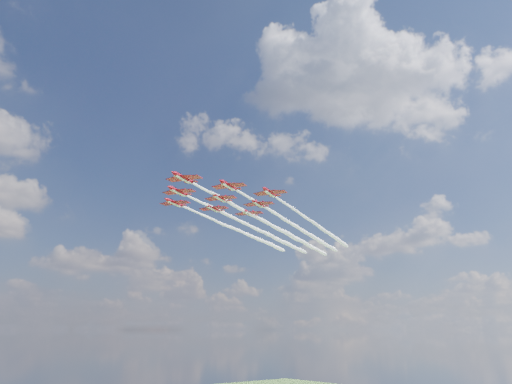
% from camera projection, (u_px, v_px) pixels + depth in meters
% --- Properties ---
extents(jet_lead, '(95.07, 55.07, 2.67)m').
position_uv_depth(jet_lead, '(257.00, 218.00, 172.57)').
color(jet_lead, '#A70918').
extents(jet_row2_port, '(95.07, 55.07, 2.67)m').
position_uv_depth(jet_row2_port, '(288.00, 222.00, 179.33)').
color(jet_row2_port, '#A70918').
extents(jet_row2_starb, '(95.07, 55.07, 2.67)m').
position_uv_depth(jet_row2_starb, '(249.00, 225.00, 185.01)').
color(jet_row2_starb, '#A70918').
extents(jet_row3_port, '(95.07, 55.07, 2.67)m').
position_uv_depth(jet_row3_port, '(317.00, 226.00, 186.09)').
color(jet_row3_port, '#A70918').
extents(jet_row3_centre, '(95.07, 55.07, 2.67)m').
position_uv_depth(jet_row3_centre, '(278.00, 229.00, 191.77)').
color(jet_row3_centre, '#A70918').
extents(jet_row3_starb, '(95.07, 55.07, 2.67)m').
position_uv_depth(jet_row3_starb, '(241.00, 232.00, 197.45)').
color(jet_row3_starb, '#A70918').
extents(jet_row4_port, '(95.07, 55.07, 2.67)m').
position_uv_depth(jet_row4_port, '(306.00, 232.00, 198.53)').
color(jet_row4_port, '#A70918').
extents(jet_row4_starb, '(95.07, 55.07, 2.67)m').
position_uv_depth(jet_row4_starb, '(269.00, 235.00, 204.21)').
color(jet_row4_starb, '#A70918').
extents(jet_tail, '(95.07, 55.07, 2.67)m').
position_uv_depth(jet_tail, '(295.00, 238.00, 210.97)').
color(jet_tail, '#A70918').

